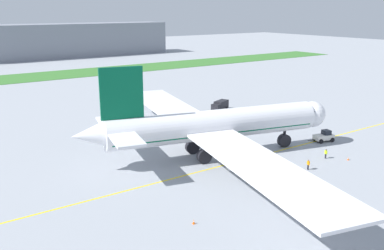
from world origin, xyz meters
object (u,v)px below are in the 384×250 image
Objects in this scene: traffic_cone_near_nose at (194,222)px; traffic_cone_port_wing at (348,159)px; ground_crew_wingwalker_port at (326,153)px; pushback_tug at (324,136)px; ground_crew_marshaller_front at (244,144)px; ground_crew_wingwalker_starboard at (308,164)px; service_truck_baggage_loader at (220,105)px; airliner_foreground at (211,126)px.

traffic_cone_port_wing is (35.99, 3.27, 0.00)m from traffic_cone_near_nose.
traffic_cone_near_nose is at bearing -169.55° from ground_crew_wingwalker_port.
pushback_tug is 3.37× the size of ground_crew_wingwalker_port.
traffic_cone_port_wing is (11.01, -15.35, -0.71)m from ground_crew_marshaller_front.
ground_crew_wingwalker_starboard is 0.28× the size of service_truck_baggage_loader.
ground_crew_marshaller_front is (-16.55, 5.62, -0.05)m from pushback_tug.
service_truck_baggage_loader is at bearing 79.05° from ground_crew_wingwalker_port.
service_truck_baggage_loader is (24.03, 27.34, -4.38)m from airliner_foreground.
ground_crew_marshaller_front is at bearing 124.00° from ground_crew_wingwalker_port.
airliner_foreground is 36.66m from service_truck_baggage_loader.
airliner_foreground is 46.38× the size of ground_crew_marshaller_front.
ground_crew_marshaller_front is at bearing 95.65° from ground_crew_wingwalker_starboard.
airliner_foreground is 25.10m from traffic_cone_port_wing.
pushback_tug is at bearing 60.36° from traffic_cone_port_wing.
airliner_foreground is 43.72× the size of ground_crew_wingwalker_port.
ground_crew_wingwalker_starboard is 3.05× the size of traffic_cone_port_wing.
airliner_foreground reaches higher than traffic_cone_port_wing.
ground_crew_wingwalker_starboard reaches higher than traffic_cone_near_nose.
traffic_cone_near_nose is (-41.53, -13.01, -0.76)m from pushback_tug.
ground_crew_marshaller_front is 31.17m from traffic_cone_near_nose.
traffic_cone_port_wing is at bearing -47.96° from ground_crew_wingwalker_port.
airliner_foreground is at bearing 140.47° from traffic_cone_port_wing.
ground_crew_wingwalker_port is 3.00× the size of traffic_cone_port_wing.
service_truck_baggage_loader reaches higher than ground_crew_marshaller_front.
ground_crew_wingwalker_starboard is at bearing -109.35° from service_truck_baggage_loader.
pushback_tug is at bearing 17.39° from traffic_cone_near_nose.
airliner_foreground is at bearing 122.45° from ground_crew_wingwalker_starboard.
airliner_foreground reaches higher than traffic_cone_near_nose.
pushback_tug reaches higher than ground_crew_marshaller_front.
traffic_cone_near_nose is 36.14m from traffic_cone_port_wing.
ground_crew_wingwalker_port is 40.78m from service_truck_baggage_loader.
airliner_foreground is at bearing 47.77° from traffic_cone_near_nose.
pushback_tug is at bearing 30.10° from ground_crew_wingwalker_starboard.
pushback_tug is 0.94× the size of service_truck_baggage_loader.
traffic_cone_near_nose is at bearing -132.23° from airliner_foreground.
ground_crew_marshaller_front is 2.83× the size of traffic_cone_near_nose.
service_truck_baggage_loader is (41.14, 46.19, 1.15)m from traffic_cone_near_nose.
traffic_cone_port_wing is (9.59, -0.96, -0.79)m from ground_crew_wingwalker_starboard.
ground_crew_marshaller_front is 0.26× the size of service_truck_baggage_loader.
ground_crew_wingwalker_starboard is at bearing -57.55° from airliner_foreground.
ground_crew_marshaller_front is 31.95m from service_truck_baggage_loader.
ground_crew_marshaller_front is at bearing -1.65° from airliner_foreground.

